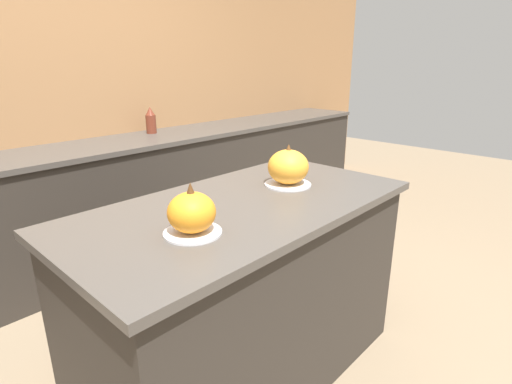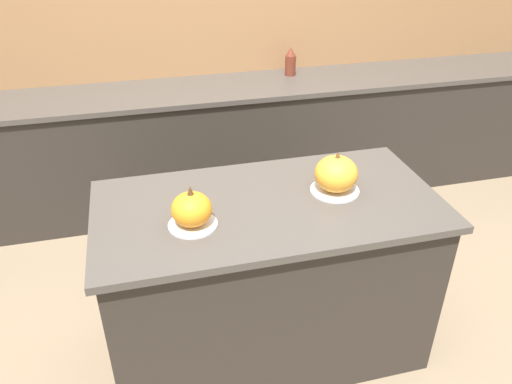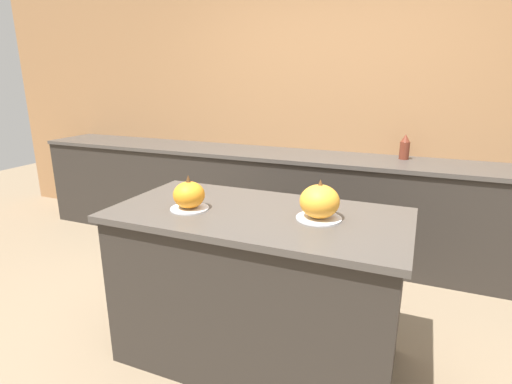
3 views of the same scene
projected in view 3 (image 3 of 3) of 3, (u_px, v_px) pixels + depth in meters
name	position (u px, v px, depth m)	size (l,w,h in m)	color
ground_plane	(257.00, 355.00, 2.36)	(12.00, 12.00, 0.00)	#847056
wall_back	(336.00, 114.00, 3.68)	(8.00, 0.06, 2.50)	#9E7047
kitchen_island	(257.00, 287.00, 2.23)	(1.57, 0.79, 0.90)	#2D2823
back_counter	(323.00, 206.00, 3.61)	(6.00, 0.60, 0.91)	#2D2823
pumpkin_cake_left	(189.00, 196.00, 2.14)	(0.21, 0.21, 0.19)	silver
pumpkin_cake_right	(320.00, 202.00, 1.98)	(0.23, 0.23, 0.21)	silver
bottle_tall	(405.00, 147.00, 3.34)	(0.08, 0.08, 0.21)	maroon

